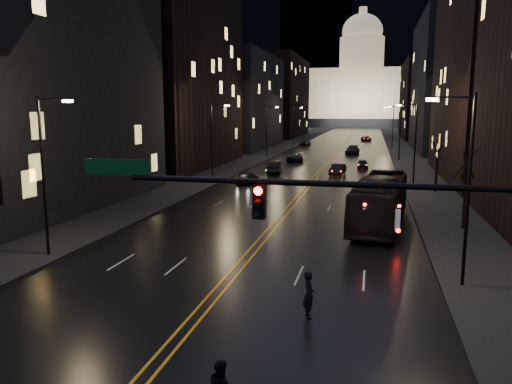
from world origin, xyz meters
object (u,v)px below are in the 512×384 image
Objects in this scene: traffic_signal at (342,223)px; bus at (380,201)px; oncoming_car_b at (275,167)px; receding_car_a at (338,169)px; oncoming_car_a at (247,178)px; pedestrian_a at (309,295)px.

bus is at bearing 86.27° from traffic_signal.
bus is 2.60× the size of oncoming_car_b.
traffic_signal is at bearing -78.89° from receding_car_a.
oncoming_car_b reaches higher than oncoming_car_a.
traffic_signal is at bearing 175.39° from pedestrian_a.
traffic_signal is 6.67m from pedestrian_a.
bus reaches higher than oncoming_car_b.
oncoming_car_a is at bearing 77.39° from oncoming_car_b.
traffic_signal is at bearing 96.98° from oncoming_car_b.
receding_car_a is at bearing 106.62° from bus.
oncoming_car_a is 2.17× the size of pedestrian_a.
traffic_signal is 42.15m from oncoming_car_a.
oncoming_car_b is at bearing 103.05° from traffic_signal.
oncoming_car_b is 8.21m from receding_car_a.
pedestrian_a is (10.11, -45.10, 0.16)m from oncoming_car_b.
traffic_signal is 3.55× the size of oncoming_car_b.
bus is at bearing 132.85° from oncoming_car_a.
bus reaches higher than pedestrian_a.
pedestrian_a is (1.91, -45.09, 0.26)m from receding_car_a.
traffic_signal is 51.61m from oncoming_car_b.
pedestrian_a is at bearing 96.57° from oncoming_car_b.
pedestrian_a is at bearing -93.00° from bus.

